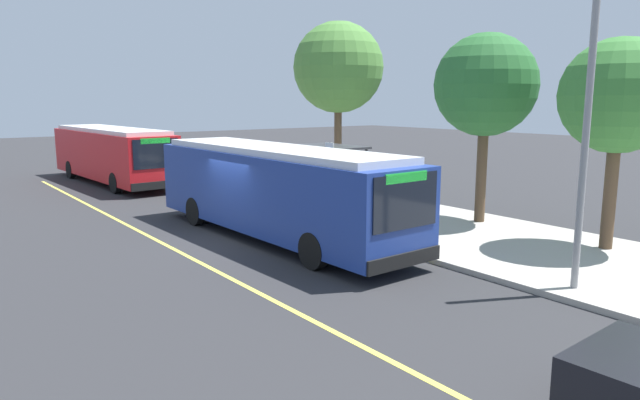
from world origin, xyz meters
TOP-DOWN VIEW (x-y plane):
  - ground_plane at (0.00, 0.00)m, footprint 120.00×120.00m
  - sidewalk_curb at (0.00, 6.00)m, footprint 44.00×6.40m
  - lane_stripe_center at (0.00, -2.20)m, footprint 36.00×0.14m
  - transit_bus_main at (0.70, 1.01)m, footprint 11.39×2.84m
  - transit_bus_second at (-15.03, 0.72)m, footprint 11.52×3.11m
  - bus_shelter at (-2.00, 5.42)m, footprint 2.90×1.60m
  - waiting_bench at (-1.70, 5.51)m, footprint 1.60×0.48m
  - route_sign_post at (0.10, 3.66)m, footprint 0.44×0.08m
  - pedestrian_commuter at (1.02, 4.30)m, footprint 0.24×0.40m
  - street_tree_near_shelter at (3.42, 7.80)m, footprint 3.50×3.50m
  - street_tree_upstreet at (8.00, 7.67)m, footprint 3.21×3.21m
  - street_tree_downstreet at (-5.54, 8.54)m, footprint 4.24×4.24m
  - utility_pole at (9.36, 3.56)m, footprint 0.16×0.16m

SIDE VIEW (x-z plane):
  - ground_plane at x=0.00m, z-range 0.00..0.00m
  - lane_stripe_center at x=0.00m, z-range 0.00..0.01m
  - sidewalk_curb at x=0.00m, z-range 0.00..0.15m
  - waiting_bench at x=-1.70m, z-range 0.16..1.11m
  - pedestrian_commuter at x=1.02m, z-range 0.27..1.96m
  - transit_bus_main at x=0.70m, z-range 0.14..3.09m
  - transit_bus_second at x=-15.03m, z-range 0.14..3.09m
  - bus_shelter at x=-2.00m, z-range 0.68..3.16m
  - route_sign_post at x=0.10m, z-range 0.56..3.36m
  - utility_pole at x=9.36m, z-range 0.15..6.55m
  - street_tree_upstreet at x=8.00m, z-range 1.49..7.46m
  - street_tree_near_shelter at x=3.42m, z-range 1.62..8.12m
  - street_tree_downstreet at x=-5.54m, z-range 1.94..9.81m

